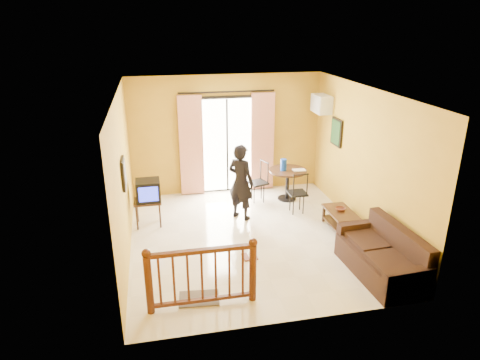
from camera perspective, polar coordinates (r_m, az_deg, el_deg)
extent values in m
plane|color=beige|center=(8.34, 1.34, -7.66)|extent=(5.00, 5.00, 0.00)
plane|color=white|center=(7.43, 1.52, 11.70)|extent=(5.00, 5.00, 0.00)
plane|color=#B78C23|center=(10.12, -1.80, 6.05)|extent=(4.50, 0.00, 4.50)
plane|color=#B78C23|center=(5.56, 7.29, -6.93)|extent=(4.50, 0.00, 4.50)
plane|color=#B78C23|center=(7.61, -15.32, 0.26)|extent=(0.00, 5.00, 5.00)
plane|color=#B78C23|center=(8.55, 16.30, 2.41)|extent=(0.00, 5.00, 5.00)
cube|color=black|center=(10.17, -1.77, 4.67)|extent=(1.34, 0.03, 2.34)
cube|color=white|center=(10.14, -1.73, 4.61)|extent=(1.20, 0.04, 2.20)
cube|color=black|center=(10.12, -1.71, 4.58)|extent=(0.04, 0.02, 2.20)
cube|color=beige|center=(9.97, -6.52, 4.51)|extent=(0.55, 0.08, 2.35)
cube|color=beige|center=(10.25, 3.01, 5.07)|extent=(0.55, 0.08, 2.35)
cylinder|color=black|center=(9.81, -1.76, 11.68)|extent=(2.20, 0.04, 0.04)
cube|color=black|center=(8.80, -12.23, -2.76)|extent=(0.54, 0.45, 0.04)
cylinder|color=black|center=(8.76, -13.58, -4.90)|extent=(0.04, 0.04, 0.53)
cylinder|color=black|center=(8.74, -10.61, -4.70)|extent=(0.04, 0.04, 0.53)
cylinder|color=black|center=(9.08, -13.54, -3.93)|extent=(0.04, 0.04, 0.53)
cylinder|color=black|center=(9.07, -10.68, -3.73)|extent=(0.04, 0.04, 0.53)
cube|color=black|center=(8.72, -12.15, -1.35)|extent=(0.48, 0.43, 0.42)
cube|color=#2530DE|center=(8.52, -12.12, -1.89)|extent=(0.38, 0.02, 0.30)
cube|color=black|center=(7.37, -15.27, 0.84)|extent=(0.04, 0.42, 0.52)
cube|color=#534C47|center=(7.37, -15.07, 0.85)|extent=(0.01, 0.34, 0.44)
cylinder|color=black|center=(9.83, 6.40, 1.25)|extent=(0.87, 0.87, 0.04)
cylinder|color=black|center=(9.96, 6.32, -0.66)|extent=(0.08, 0.08, 0.71)
cylinder|color=black|center=(10.09, 6.24, -2.44)|extent=(0.43, 0.43, 0.03)
cylinder|color=#123CAE|center=(9.73, 5.82, 2.03)|extent=(0.14, 0.14, 0.27)
cube|color=silver|center=(9.81, 7.89, 1.32)|extent=(0.29, 0.19, 0.02)
cube|color=white|center=(10.01, 10.83, 9.94)|extent=(0.30, 0.60, 0.40)
cube|color=gray|center=(9.95, 10.01, 9.93)|extent=(0.02, 0.56, 0.36)
cube|color=black|center=(9.58, 12.75, 6.25)|extent=(0.04, 0.50, 0.60)
cube|color=black|center=(9.57, 12.61, 6.25)|extent=(0.01, 0.42, 0.52)
cube|color=black|center=(8.74, 13.30, -4.19)|extent=(0.48, 0.86, 0.04)
cube|color=black|center=(8.84, 13.17, -5.66)|extent=(0.44, 0.82, 0.03)
cube|color=black|center=(8.43, 13.08, -6.51)|extent=(0.05, 0.05, 0.36)
cube|color=black|center=(8.59, 15.42, -6.21)|extent=(0.05, 0.05, 0.36)
cube|color=black|center=(9.06, 11.10, -4.37)|extent=(0.05, 0.05, 0.36)
cube|color=black|center=(9.20, 13.32, -4.12)|extent=(0.05, 0.05, 0.36)
imported|color=brown|center=(8.74, 13.25, -3.82)|extent=(0.20, 0.20, 0.06)
cube|color=black|center=(7.50, 18.13, -10.54)|extent=(0.90, 1.66, 0.40)
cube|color=black|center=(7.48, 20.47, -7.84)|extent=(0.27, 1.62, 0.55)
cube|color=black|center=(6.83, 21.56, -12.15)|extent=(0.81, 0.21, 0.30)
cube|color=black|center=(7.99, 15.59, -6.40)|extent=(0.81, 0.21, 0.30)
cube|color=black|center=(7.11, 19.36, -10.39)|extent=(0.59, 0.69, 0.10)
cube|color=black|center=(7.63, 16.71, -7.81)|extent=(0.59, 0.69, 0.10)
imported|color=black|center=(8.81, 0.10, -0.28)|extent=(0.69, 0.69, 1.61)
cylinder|color=#471E0F|center=(6.31, -12.05, -13.55)|extent=(0.11, 0.11, 0.92)
cylinder|color=#471E0F|center=(6.44, 1.71, -12.30)|extent=(0.11, 0.11, 0.92)
sphere|color=#471E0F|center=(6.04, -12.42, -9.55)|extent=(0.13, 0.13, 0.13)
sphere|color=#471E0F|center=(6.17, 1.76, -8.33)|extent=(0.13, 0.13, 0.13)
cube|color=#471E0F|center=(6.09, -5.22, -9.41)|extent=(1.55, 0.08, 0.06)
cube|color=#471E0F|center=(6.54, -4.98, -15.63)|extent=(1.55, 0.06, 0.05)
cube|color=#554B44|center=(6.72, -5.48, -15.45)|extent=(0.64, 0.46, 0.02)
cube|color=brown|center=(7.68, 0.78, -10.23)|extent=(0.12, 0.26, 0.03)
cube|color=brown|center=(7.71, 1.81, -10.12)|extent=(0.12, 0.26, 0.03)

